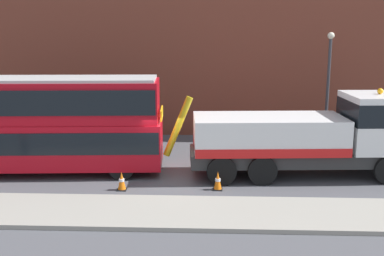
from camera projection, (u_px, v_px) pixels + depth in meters
name	position (u px, v px, depth m)	size (l,w,h in m)	color
ground_plane	(176.00, 175.00, 19.75)	(120.00, 120.00, 0.00)	#4C4C51
near_kerb	(166.00, 212.00, 15.63)	(60.00, 2.80, 0.15)	gray
recovery_tow_truck	(311.00, 135.00, 19.36)	(10.21, 3.21, 3.67)	#2D2D2D
double_decker_bus	(30.00, 121.00, 19.70)	(11.16, 3.26, 4.06)	#B70C19
traffic_cone_near_bus	(122.00, 181.00, 17.91)	(0.36, 0.36, 0.72)	orange
traffic_cone_midway	(218.00, 181.00, 17.94)	(0.36, 0.36, 0.72)	orange
street_lamp	(328.00, 78.00, 24.44)	(0.36, 0.36, 5.83)	#38383D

